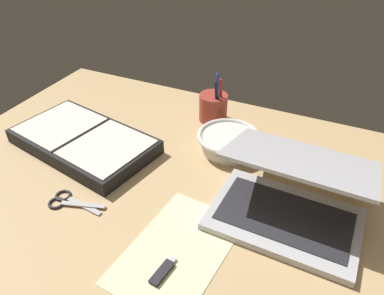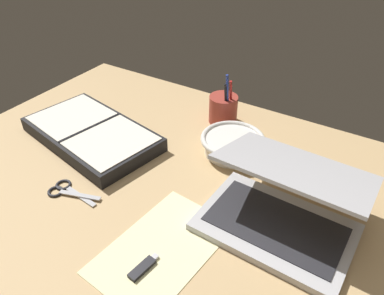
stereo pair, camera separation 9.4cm
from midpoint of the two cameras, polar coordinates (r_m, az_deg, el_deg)
desk_top at (r=91.39cm, az=0.69°, el=-7.83°), size 140.00×100.00×2.00cm
laptop at (r=84.44cm, az=16.81°, el=-8.76°), size 33.11×29.91×15.11cm
bowl at (r=103.57cm, az=8.78°, el=0.50°), size 17.69×17.69×5.25cm
pen_cup at (r=116.45cm, az=7.12°, el=5.81°), size 8.76×8.76×16.83cm
planner at (r=110.56cm, az=-12.72°, el=1.97°), size 43.47×29.61×4.46cm
scissors at (r=95.19cm, az=-16.17°, el=-6.37°), size 13.76×6.61×0.80cm
paper_sheet_front at (r=79.70cm, az=-1.08°, el=-15.21°), size 21.05×30.79×0.16cm
usb_drive at (r=76.33cm, az=-3.83°, el=-18.01°), size 2.76×7.35×1.00cm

